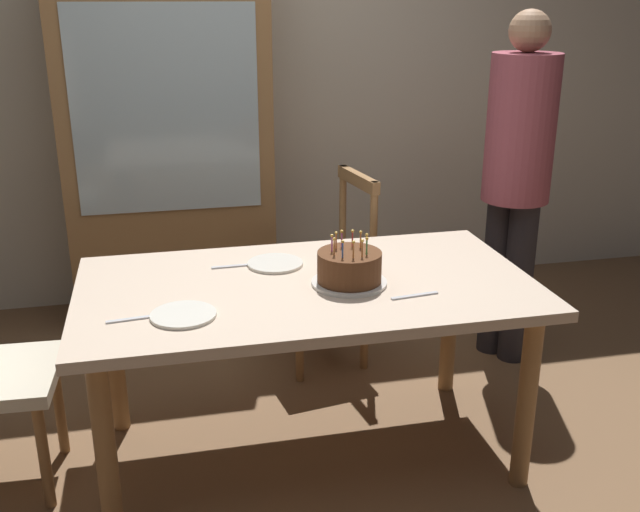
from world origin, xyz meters
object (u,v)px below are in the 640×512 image
(plate_far_side, at_px, (275,264))
(chair_spindle_back, at_px, (325,274))
(person_guest, at_px, (517,170))
(china_cabinet, at_px, (169,151))
(birthday_cake, at_px, (349,269))
(plate_near_celebrant, at_px, (183,315))
(dining_table, at_px, (307,304))

(plate_far_side, distance_m, chair_spindle_back, 0.73)
(person_guest, bearing_deg, china_cabinet, 150.13)
(birthday_cake, relative_size, china_cabinet, 0.15)
(birthday_cake, relative_size, chair_spindle_back, 0.29)
(plate_near_celebrant, height_order, china_cabinet, china_cabinet)
(plate_near_celebrant, xyz_separation_m, china_cabinet, (0.02, 1.77, 0.20))
(birthday_cake, distance_m, chair_spindle_back, 0.91)
(plate_near_celebrant, bearing_deg, dining_table, 24.33)
(dining_table, relative_size, plate_near_celebrant, 7.65)
(birthday_cake, relative_size, plate_near_celebrant, 1.27)
(dining_table, distance_m, chair_spindle_back, 0.85)
(plate_far_side, bearing_deg, china_cabinet, 104.99)
(dining_table, height_order, plate_near_celebrant, plate_near_celebrant)
(plate_far_side, bearing_deg, person_guest, 19.10)
(birthday_cake, bearing_deg, plate_far_side, 132.02)
(plate_near_celebrant, relative_size, person_guest, 0.13)
(dining_table, xyz_separation_m, birthday_cake, (0.15, -0.05, 0.15))
(plate_far_side, height_order, person_guest, person_guest)
(birthday_cake, height_order, chair_spindle_back, chair_spindle_back)
(birthday_cake, height_order, china_cabinet, china_cabinet)
(person_guest, bearing_deg, dining_table, -151.08)
(chair_spindle_back, bearing_deg, china_cabinet, 132.39)
(plate_far_side, bearing_deg, birthday_cake, -47.98)
(birthday_cake, height_order, plate_near_celebrant, birthday_cake)
(plate_far_side, height_order, china_cabinet, china_cabinet)
(china_cabinet, bearing_deg, person_guest, -29.87)
(person_guest, bearing_deg, chair_spindle_back, 170.44)
(dining_table, bearing_deg, plate_near_celebrant, -155.67)
(dining_table, relative_size, plate_far_side, 7.65)
(plate_near_celebrant, height_order, chair_spindle_back, chair_spindle_back)
(birthday_cake, bearing_deg, plate_near_celebrant, -165.40)
(dining_table, relative_size, chair_spindle_back, 1.77)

